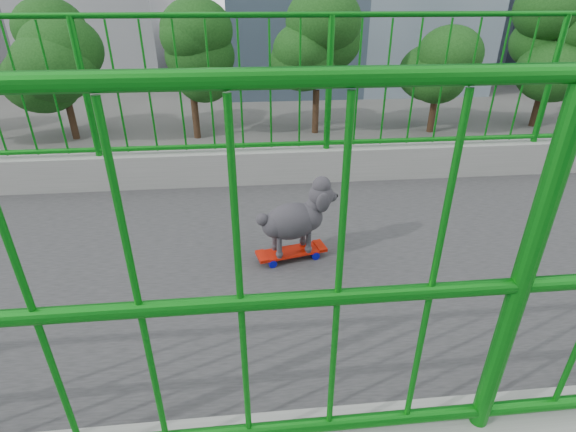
% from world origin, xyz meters
% --- Properties ---
extents(road, '(18.00, 90.00, 0.02)m').
position_xyz_m(road, '(-13.00, 0.00, 0.01)').
color(road, black).
rests_on(road, ground).
extents(railing, '(3.00, 24.00, 1.42)m').
position_xyz_m(railing, '(0.00, 0.00, 7.21)').
color(railing, gray).
rests_on(railing, footbridge).
extents(street_trees, '(5.30, 60.40, 7.26)m').
position_xyz_m(street_trees, '(-26.03, 1.06, 4.72)').
color(street_trees, black).
rests_on(street_trees, ground).
extents(skateboard, '(0.23, 0.48, 0.06)m').
position_xyz_m(skateboard, '(-0.07, -0.46, 7.05)').
color(skateboard, red).
rests_on(skateboard, footbridge).
extents(poodle, '(0.30, 0.53, 0.45)m').
position_xyz_m(poodle, '(-0.08, -0.43, 7.30)').
color(poodle, '#282529').
rests_on(poodle, skateboard).
extents(car_0, '(1.55, 3.85, 1.31)m').
position_xyz_m(car_0, '(-6.00, -0.45, 0.66)').
color(car_0, '#97969B').
rests_on(car_0, ground).
extents(car_1, '(1.54, 4.40, 1.45)m').
position_xyz_m(car_1, '(-9.20, -3.71, 0.73)').
color(car_1, silver).
rests_on(car_1, ground).
extents(car_3, '(1.90, 4.68, 1.36)m').
position_xyz_m(car_3, '(-15.60, -6.31, 0.68)').
color(car_3, silver).
rests_on(car_3, ground).
extents(car_4, '(1.79, 4.45, 1.52)m').
position_xyz_m(car_4, '(-18.80, 7.95, 0.76)').
color(car_4, red).
rests_on(car_4, ground).
extents(car_5, '(1.56, 4.46, 1.47)m').
position_xyz_m(car_5, '(-6.00, -3.24, 0.73)').
color(car_5, silver).
rests_on(car_5, ground).
extents(car_6, '(2.28, 4.93, 1.37)m').
position_xyz_m(car_6, '(-9.20, 1.22, 0.69)').
color(car_6, black).
rests_on(car_6, ground).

